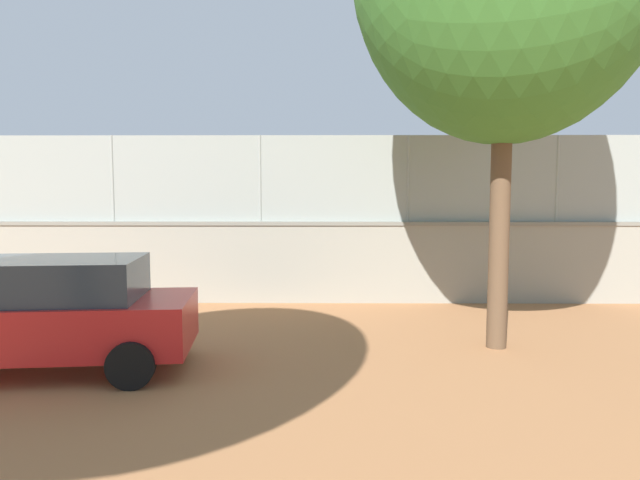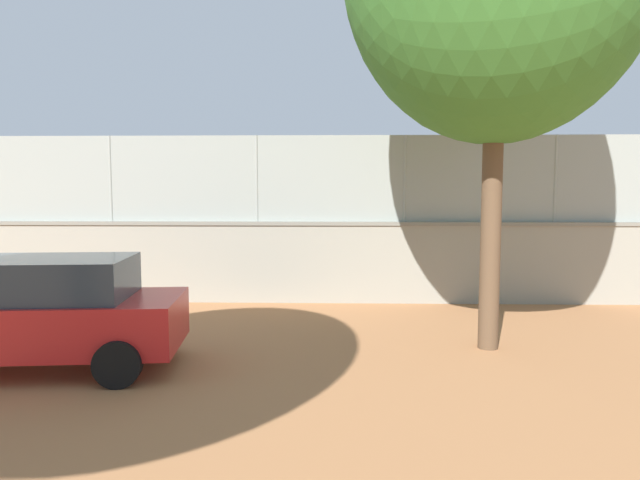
{
  "view_description": "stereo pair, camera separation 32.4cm",
  "coord_description": "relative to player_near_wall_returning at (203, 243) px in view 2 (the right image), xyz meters",
  "views": [
    {
      "loc": [
        -0.81,
        23.78,
        2.58
      ],
      "look_at": [
        -1.08,
        6.7,
        1.03
      ],
      "focal_mm": 32.34,
      "sensor_mm": 36.0,
      "label": 1
    },
    {
      "loc": [
        -1.14,
        23.78,
        2.58
      ],
      "look_at": [
        -1.08,
        6.7,
        1.03
      ],
      "focal_mm": 32.34,
      "sensor_mm": 36.0,
      "label": 2
    }
  ],
  "objects": [
    {
      "name": "fence_panel_on_wall",
      "position": [
        -0.51,
        4.4,
        1.89
      ],
      "size": [
        23.25,
        0.65,
        1.92
      ],
      "color": "gray",
      "rests_on": "perimeter_wall"
    },
    {
      "name": "parked_car_red",
      "position": [
        0.42,
        9.43,
        -0.07
      ],
      "size": [
        4.25,
        2.12,
        1.6
      ],
      "color": "red",
      "rests_on": "ground_plane"
    },
    {
      "name": "player_at_service_line",
      "position": [
        -8.5,
        -4.14,
        -0.0
      ],
      "size": [
        0.7,
        0.88,
        1.53
      ],
      "color": "black",
      "rests_on": "ground_plane"
    },
    {
      "name": "player_baseline_waiting",
      "position": [
        -6.16,
        -2.58,
        0.08
      ],
      "size": [
        0.79,
        0.76,
        1.66
      ],
      "color": "#591919",
      "rests_on": "ground_plane"
    },
    {
      "name": "perimeter_wall",
      "position": [
        -0.51,
        4.4,
        0.02
      ],
      "size": [
        23.67,
        1.05,
        1.83
      ],
      "color": "gray",
      "rests_on": "ground_plane"
    },
    {
      "name": "sports_ball",
      "position": [
        0.77,
        0.79,
        -0.84
      ],
      "size": [
        0.11,
        0.11,
        0.11
      ],
      "primitive_type": "sphere",
      "color": "#3399D8",
      "rests_on": "ground_plane"
    },
    {
      "name": "courtside_bench",
      "position": [
        -3.49,
        2.5,
        -0.43
      ],
      "size": [
        1.61,
        0.42,
        0.87
      ],
      "color": "brown",
      "rests_on": "ground_plane"
    },
    {
      "name": "ground_plane",
      "position": [
        -2.5,
        -6.37,
        -0.9
      ],
      "size": [
        260.0,
        260.0,
        0.0
      ],
      "primitive_type": "plane",
      "color": "#A36B42"
    },
    {
      "name": "player_near_wall_returning",
      "position": [
        0.0,
        0.0,
        0.0
      ],
      "size": [
        0.71,
        1.24,
        1.53
      ],
      "color": "black",
      "rests_on": "ground_plane"
    }
  ]
}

